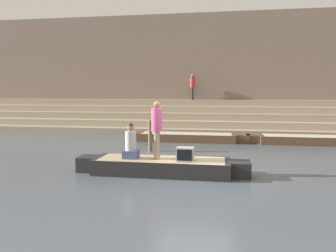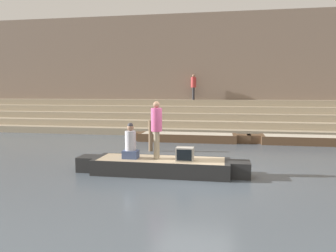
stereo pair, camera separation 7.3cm
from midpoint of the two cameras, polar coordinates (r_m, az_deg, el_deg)
ground_plane at (r=10.30m, az=4.83°, el=-8.38°), size 120.00×120.00×0.00m
ghat_steps at (r=20.76m, az=7.48°, el=0.99°), size 36.00×3.94×1.99m
back_wall at (r=22.74m, az=7.81°, el=9.21°), size 34.20×1.28×7.68m
rowboat_main at (r=10.28m, az=-0.96°, el=-6.94°), size 5.40×1.41×0.47m
person_standing at (r=10.11m, az=-1.80°, el=0.05°), size 0.34×0.34×1.78m
person_rowing at (r=10.29m, az=-6.34°, el=-3.13°), size 0.47×0.37×1.12m
tv_set at (r=9.93m, az=3.17°, el=-4.89°), size 0.53×0.39×0.41m
moored_boat_shore at (r=17.28m, az=23.51°, el=-2.22°), size 5.90×1.26×0.41m
moored_boat_distant at (r=16.85m, az=3.49°, el=-1.92°), size 6.35×1.26×0.41m
mooring_post at (r=14.04m, az=-2.90°, el=-1.69°), size 0.18×0.18×1.33m
person_on_steps at (r=21.80m, az=4.56°, el=7.12°), size 0.34×0.34×1.67m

